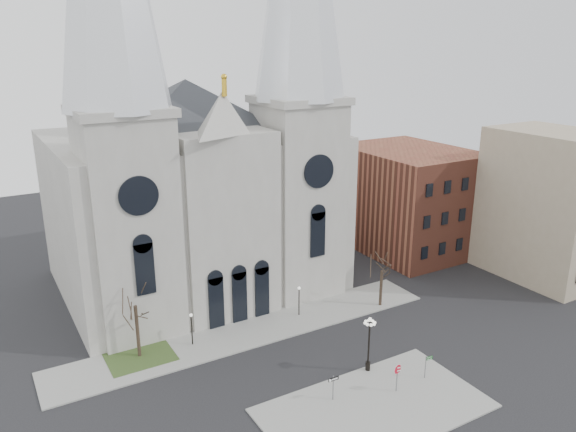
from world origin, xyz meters
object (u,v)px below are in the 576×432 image
street_name_sign (426,365)px  stop_sign (397,372)px  one_way_sign (333,384)px  globe_lamp (369,337)px

street_name_sign → stop_sign: bearing=-167.2°
stop_sign → one_way_sign: size_ratio=1.17×
stop_sign → globe_lamp: 3.96m
one_way_sign → street_name_sign: (8.73, -1.48, -0.23)m
stop_sign → one_way_sign: stop_sign is taller
stop_sign → street_name_sign: 3.55m
stop_sign → globe_lamp: (-0.11, 3.69, 1.42)m
stop_sign → street_name_sign: (3.50, 0.23, -0.57)m
globe_lamp → street_name_sign: 5.38m
stop_sign → street_name_sign: stop_sign is taller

